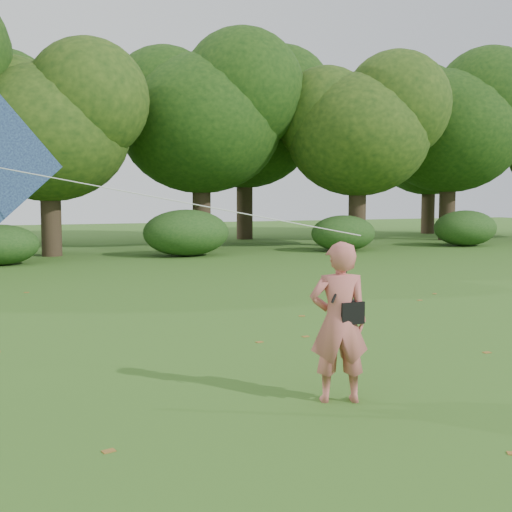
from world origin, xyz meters
name	(u,v)px	position (x,y,z in m)	size (l,w,h in m)	color
ground	(363,382)	(0.00, 0.00, 0.00)	(100.00, 100.00, 0.00)	#265114
man_kite_flyer	(339,322)	(-0.69, -0.53, 0.94)	(0.69, 0.45, 1.89)	#C9655E
crossbody_bag	(349,311)	(-0.57, -0.56, 1.07)	(0.43, 0.20, 0.73)	black
tree_line	(126,126)	(1.67, 22.88, 5.60)	(54.70, 15.30, 9.48)	#3A2D1E
shrub_band	(93,238)	(-0.72, 17.60, 0.86)	(39.15, 3.22, 1.88)	#264919
fallen_leaves	(283,333)	(0.33, 3.12, 0.01)	(10.21, 12.59, 0.01)	brown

